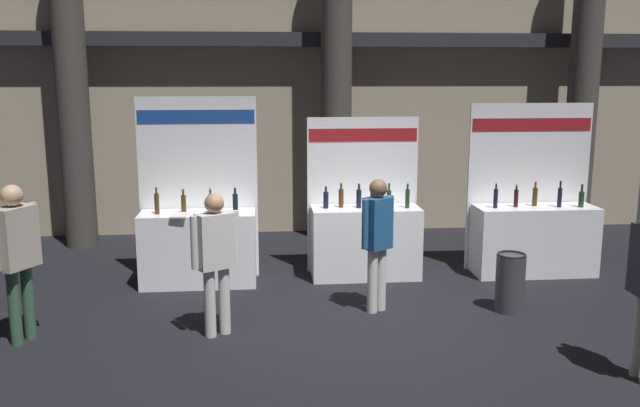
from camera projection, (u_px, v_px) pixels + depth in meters
name	position (u px, v px, depth m)	size (l,w,h in m)	color
ground_plane	(377.00, 328.00, 7.60)	(24.00, 24.00, 0.00)	black
hall_colonnade	(332.00, 61.00, 11.72)	(11.78, 1.21, 6.20)	tan
exhibitor_booth_0	(198.00, 239.00, 9.13)	(1.62, 0.71, 2.53)	white
exhibitor_booth_1	(365.00, 236.00, 9.46)	(1.59, 0.66, 2.24)	white
exhibitor_booth_2	(533.00, 232.00, 9.61)	(1.80, 0.66, 2.42)	white
trash_bin	(510.00, 282.00, 8.08)	(0.35, 0.35, 0.72)	#38383D
visitor_0	(16.00, 248.00, 7.03)	(0.42, 0.54, 1.71)	#33563D
visitor_3	(377.00, 235.00, 7.98)	(0.42, 0.36, 1.62)	silver
visitor_6	(216.00, 253.00, 7.23)	(0.50, 0.37, 1.59)	silver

